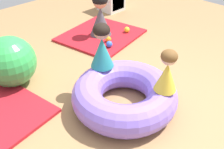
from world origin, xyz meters
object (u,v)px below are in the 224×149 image
Objects in this scene: play_ball_blue at (109,44)px; exercise_ball_large at (10,62)px; play_ball_yellow at (127,30)px; play_ball_orange at (108,39)px; adult_seated at (100,15)px; child_in_yellow at (167,71)px; inflatable_cushion at (124,95)px; child_in_teal at (102,46)px.

exercise_ball_large is (-1.52, 0.23, 0.23)m from play_ball_blue.
play_ball_orange is (-0.49, -0.04, -0.00)m from play_ball_yellow.
exercise_ball_large is (-1.74, -0.21, -0.06)m from adult_seated.
child_in_yellow is at bearing -126.65° from play_ball_yellow.
play_ball_orange is (0.11, 0.14, -0.00)m from play_ball_blue.
child_in_yellow is 0.66× the size of adult_seated.
child_in_teal is (0.06, 0.43, 0.44)m from inflatable_cushion.
exercise_ball_large is (-0.88, 1.72, -0.25)m from child_in_yellow.
adult_seated is 6.96× the size of play_ball_blue.
child_in_yellow is 0.72× the size of exercise_ball_large.
child_in_yellow is 2.13m from adult_seated.
child_in_teal is 1.33m from play_ball_orange.
play_ball_blue is at bearing -151.21° from adult_seated.
child_in_yellow is 2.14m from play_ball_yellow.
inflatable_cushion is 12.40× the size of play_ball_orange.
child_in_yellow reaches higher than inflatable_cushion.
play_ball_orange is at bearing -175.85° from play_ball_yellow.
inflatable_cushion is at bearing -138.48° from play_ball_yellow.
play_ball_yellow is (1.39, 0.86, -0.53)m from child_in_teal.
child_in_yellow is at bearing -114.61° from play_ball_orange.
play_ball_orange is at bearing 52.47° from inflatable_cushion.
exercise_ball_large is at bearing 116.40° from inflatable_cushion.
adult_seated reaches higher than play_ball_yellow.
exercise_ball_large is at bearing -135.64° from child_in_yellow.
play_ball_blue is (-0.22, -0.44, -0.30)m from adult_seated.
exercise_ball_large is (-0.67, 1.35, 0.15)m from inflatable_cushion.
inflatable_cushion reaches higher than play_ball_blue.
exercise_ball_large reaches higher than play_ball_orange.
play_ball_yellow is 0.15× the size of exercise_ball_large.
child_in_teal reaches higher than inflatable_cushion.
child_in_teal is at bearing -138.89° from play_ball_blue.
adult_seated is 1.76m from exercise_ball_large.
inflatable_cushion reaches higher than play_ball_orange.
play_ball_yellow is 0.96× the size of play_ball_blue.
play_ball_orange is (0.96, 1.25, -0.09)m from inflatable_cushion.
child_in_yellow is 4.75× the size of play_ball_yellow.
exercise_ball_large is (-1.63, 0.09, 0.24)m from play_ball_orange.
child_in_yellow reaches higher than exercise_ball_large.
inflatable_cushion is 0.59m from child_in_yellow.
child_in_teal reaches higher than play_ball_blue.
inflatable_cushion is at bearing -127.53° from play_ball_orange.
adult_seated reaches higher than exercise_ball_large.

